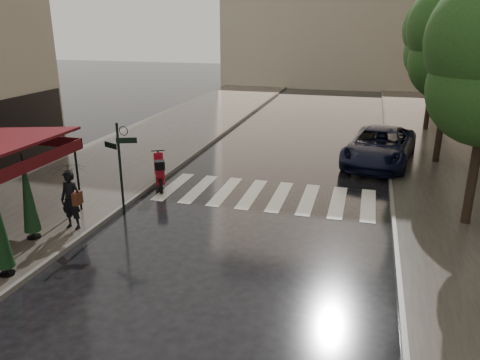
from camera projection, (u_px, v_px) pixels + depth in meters
The scene contains 13 objects.
ground at pixel (110, 261), 12.57m from camera, with size 120.00×120.00×0.00m, color black.
sidewalk_near at pixel (152, 142), 24.63m from camera, with size 6.00×60.00×0.12m, color #38332D.
sidewalk_far at pixel (453, 164), 20.93m from camera, with size 5.50×60.00×0.12m, color #38332D.
curb_near at pixel (206, 146), 23.86m from camera, with size 0.12×60.00×0.16m, color #595651.
curb_far at pixel (388, 159), 21.63m from camera, with size 0.12×60.00×0.16m, color #595651.
crosswalk at pixel (266, 195), 17.30m from camera, with size 7.85×3.20×0.01m.
signpost at pixel (120, 162), 15.02m from camera, with size 1.17×0.29×3.10m.
tree_mid at pixel (453, 34), 19.33m from camera, with size 3.80×3.80×8.34m.
tree_far at pixel (438, 34), 25.72m from camera, with size 3.80×3.80×8.16m.
pedestrian_with_umbrella at pixel (68, 175), 13.74m from camera, with size 1.16×1.18×2.54m.
scooter at pixel (160, 173), 17.94m from camera, with size 1.09×1.80×1.30m.
parked_car at pixel (380, 146), 20.91m from camera, with size 2.67×5.78×1.61m, color black.
parasol_back at pixel (27, 194), 13.20m from camera, with size 0.47×0.47×2.53m.
Camera 1 is at (6.35, -9.87, 6.10)m, focal length 35.00 mm.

